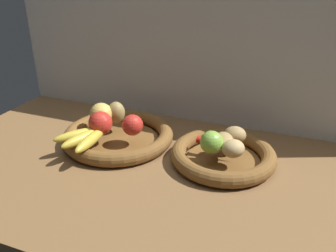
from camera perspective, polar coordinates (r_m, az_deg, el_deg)
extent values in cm
cube|color=brown|center=(105.55, -0.14, -5.82)|extent=(140.00, 90.00, 3.00)
cube|color=silver|center=(121.43, 5.20, 13.08)|extent=(140.00, 3.00, 55.00)
cylinder|color=brown|center=(114.57, -7.97, -2.26)|extent=(25.12, 25.12, 1.00)
torus|color=brown|center=(113.78, -8.02, -1.49)|extent=(35.10, 35.10, 4.46)
cylinder|color=brown|center=(103.79, 8.84, -5.46)|extent=(21.17, 21.17, 1.00)
torus|color=brown|center=(102.92, 8.90, -4.63)|extent=(30.27, 30.27, 4.46)
sphere|color=red|center=(107.23, -5.76, 0.16)|extent=(6.49, 6.49, 6.49)
sphere|color=red|center=(108.96, -10.87, 0.47)|extent=(7.30, 7.30, 7.30)
sphere|color=#DBB756|center=(115.06, -10.73, 1.88)|extent=(7.40, 7.40, 7.40)
ellipsoid|color=olive|center=(115.82, -8.37, 2.18)|extent=(6.72, 6.55, 7.23)
ellipsoid|color=gold|center=(107.80, -14.16, -1.36)|extent=(12.18, 13.90, 3.22)
ellipsoid|color=gold|center=(105.59, -13.51, -1.88)|extent=(8.01, 15.53, 3.22)
ellipsoid|color=gold|center=(103.89, -12.42, -2.23)|extent=(3.59, 15.39, 3.22)
sphere|color=brown|center=(109.67, -10.35, -0.50)|extent=(2.90, 2.90, 2.90)
ellipsoid|color=#A38451|center=(104.39, 10.78, -1.39)|extent=(6.90, 6.15, 4.95)
ellipsoid|color=#A38451|center=(100.80, 9.07, -2.44)|extent=(8.33, 9.79, 4.42)
ellipsoid|color=tan|center=(97.22, 10.55, -3.49)|extent=(8.45, 8.38, 4.97)
sphere|color=#7AAD3D|center=(97.33, 7.01, -2.69)|extent=(6.45, 6.45, 6.45)
cone|color=red|center=(101.76, 8.56, -2.86)|extent=(14.29, 2.11, 2.10)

